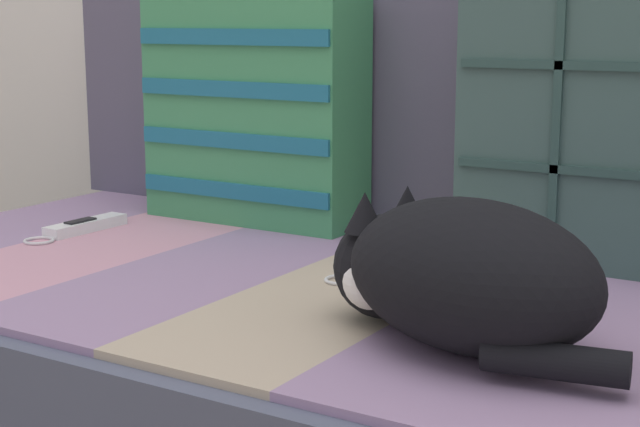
# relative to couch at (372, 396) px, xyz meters

# --- Properties ---
(couch) EXTENTS (1.72, 0.91, 0.34)m
(couch) POSITION_rel_couch_xyz_m (0.00, 0.00, 0.00)
(couch) COLOR #3D3838
(couch) RESTS_ON ground_plane
(sofa_backrest) EXTENTS (1.69, 0.14, 0.48)m
(sofa_backrest) POSITION_rel_couch_xyz_m (0.00, 0.38, 0.41)
(sofa_backrest) COLOR #514C60
(sofa_backrest) RESTS_ON couch
(throw_pillow_quilted) EXTENTS (0.46, 0.14, 0.43)m
(throw_pillow_quilted) POSITION_rel_couch_xyz_m (0.27, 0.24, 0.39)
(throw_pillow_quilted) COLOR #38514C
(throw_pillow_quilted) RESTS_ON couch
(throw_pillow_striped) EXTENTS (0.39, 0.14, 0.38)m
(throw_pillow_striped) POSITION_rel_couch_xyz_m (-0.37, 0.24, 0.36)
(throw_pillow_striped) COLOR #3D8956
(throw_pillow_striped) RESTS_ON couch
(sleeping_cat) EXTENTS (0.38, 0.29, 0.16)m
(sleeping_cat) POSITION_rel_couch_xyz_m (0.21, -0.19, 0.25)
(sleeping_cat) COLOR black
(sleeping_cat) RESTS_ON couch
(game_remote_near) EXTENTS (0.09, 0.20, 0.02)m
(game_remote_near) POSITION_rel_couch_xyz_m (-0.05, 0.05, 0.18)
(game_remote_near) COLOR white
(game_remote_near) RESTS_ON couch
(game_remote_far) EXTENTS (0.05, 0.21, 0.02)m
(game_remote_far) POSITION_rel_couch_xyz_m (-0.56, 0.01, 0.18)
(game_remote_far) COLOR white
(game_remote_far) RESTS_ON couch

